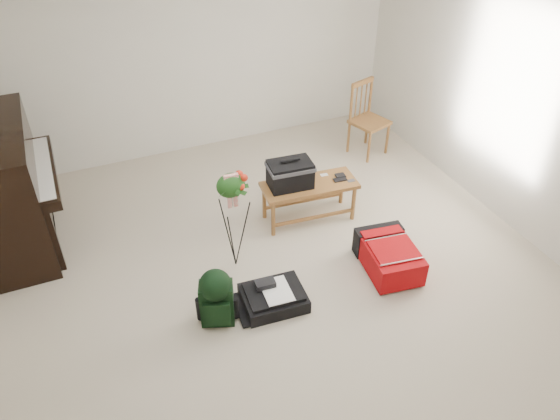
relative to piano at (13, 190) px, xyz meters
name	(u,v)px	position (x,y,z in m)	size (l,w,h in m)	color
floor	(287,280)	(2.19, -1.60, -0.60)	(5.00, 5.50, 0.01)	#B8A894
ceiling	(290,7)	(2.19, -1.60, 1.90)	(5.00, 5.50, 0.01)	white
wall_back	(194,52)	(2.19, 1.15, 0.65)	(5.00, 0.04, 2.50)	beige
wall_right	(530,111)	(4.69, -1.60, 0.65)	(0.04, 5.50, 2.50)	beige
piano	(13,190)	(0.00, 0.00, 0.00)	(0.71, 1.50, 1.25)	black
bench	(297,178)	(2.64, -0.79, -0.06)	(1.02, 0.48, 0.76)	#986131
dining_chair	(368,119)	(4.06, 0.18, -0.15)	(0.50, 0.50, 0.92)	#986131
red_suitcase	(386,253)	(3.14, -1.78, -0.45)	(0.54, 0.73, 0.29)	#AF0807
black_duffel	(273,297)	(1.95, -1.82, -0.52)	(0.58, 0.48, 0.23)	black
green_backpack	(216,295)	(1.44, -1.83, -0.29)	(0.32, 0.30, 0.55)	black
flower_stand	(233,221)	(1.82, -1.20, -0.08)	(0.35, 0.35, 1.07)	black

